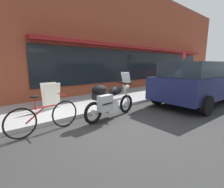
{
  "coord_description": "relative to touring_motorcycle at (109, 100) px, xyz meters",
  "views": [
    {
      "loc": [
        -2.64,
        -3.1,
        1.65
      ],
      "look_at": [
        0.8,
        0.83,
        0.7
      ],
      "focal_mm": 26.4,
      "sensor_mm": 36.0,
      "label": 1
    }
  ],
  "objects": [
    {
      "name": "ground_plane",
      "position": [
        -0.47,
        -0.58,
        -0.6
      ],
      "size": [
        80.0,
        80.0,
        0.0
      ],
      "primitive_type": "plane",
      "color": "#2F2F2F"
    },
    {
      "name": "storefront_building",
      "position": [
        6.17,
        3.62,
        2.52
      ],
      "size": [
        21.29,
        0.9,
        6.38
      ],
      "color": "brown",
      "rests_on": "ground_plane"
    },
    {
      "name": "sidewalk_curb",
      "position": [
        8.53,
        2.05,
        -0.54
      ],
      "size": [
        30.0,
        2.82,
        0.12
      ],
      "color": "#9B9B9B",
      "rests_on": "ground_plane"
    },
    {
      "name": "touring_motorcycle",
      "position": [
        0.0,
        0.0,
        0.0
      ],
      "size": [
        2.1,
        0.79,
        1.39
      ],
      "color": "black",
      "rests_on": "ground_plane"
    },
    {
      "name": "parked_bicycle",
      "position": [
        -1.83,
        0.27,
        -0.22
      ],
      "size": [
        1.78,
        0.48,
        0.95
      ],
      "color": "black",
      "rests_on": "ground_plane"
    },
    {
      "name": "parked_minivan",
      "position": [
        4.07,
        -0.94,
        0.33
      ],
      "size": [
        4.65,
        2.34,
        1.74
      ],
      "color": "#191E4C",
      "rests_on": "ground_plane"
    },
    {
      "name": "sandwich_board_sign",
      "position": [
        -1.02,
        1.93,
        -0.03
      ],
      "size": [
        0.55,
        0.41,
        0.89
      ],
      "color": "silver",
      "rests_on": "sidewalk_curb"
    },
    {
      "name": "parking_sign_pole",
      "position": [
        6.94,
        1.15,
        0.86
      ],
      "size": [
        0.44,
        0.07,
        2.25
      ],
      "color": "#59595B",
      "rests_on": "sidewalk_curb"
    }
  ]
}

